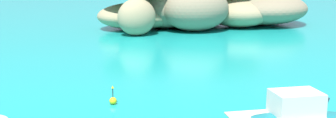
% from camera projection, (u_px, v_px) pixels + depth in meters
% --- Properties ---
extents(islet_large, '(35.05, 24.52, 8.56)m').
position_uv_depth(islet_large, '(224.00, 8.00, 77.22)').
color(islet_large, '#84755B').
rests_on(islet_large, ground).
extents(islet_small, '(20.70, 20.94, 7.39)m').
position_uv_depth(islet_small, '(155.00, 9.00, 73.96)').
color(islet_small, '#84755B').
rests_on(islet_small, ground).
extents(channel_buoy, '(0.56, 0.56, 1.48)m').
position_uv_depth(channel_buoy, '(113.00, 100.00, 33.48)').
color(channel_buoy, yellow).
rests_on(channel_buoy, ground).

